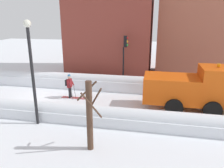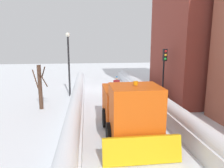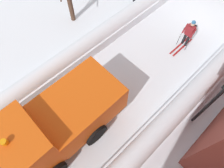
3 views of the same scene
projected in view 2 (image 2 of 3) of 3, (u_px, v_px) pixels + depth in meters
name	position (u px, v px, depth m)	size (l,w,h in m)	color
ground_plane	(125.00, 128.00, 11.89)	(80.00, 80.00, 0.00)	white
snowbank_left	(175.00, 115.00, 12.12)	(1.10, 36.00, 1.28)	white
snowbank_right	(73.00, 122.00, 11.45)	(1.10, 36.00, 1.04)	white
plow_truck	(129.00, 107.00, 10.76)	(3.20, 5.98, 3.12)	#DB510F
skier	(117.00, 85.00, 19.17)	(0.62, 1.80, 1.81)	black
traffic_light_pole	(164.00, 66.00, 15.63)	(0.28, 0.42, 4.35)	black
street_lamp	(69.00, 57.00, 18.42)	(0.40, 0.40, 5.69)	black
bare_tree_near	(40.00, 86.00, 14.99)	(1.04, 1.17, 3.25)	#4B3325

